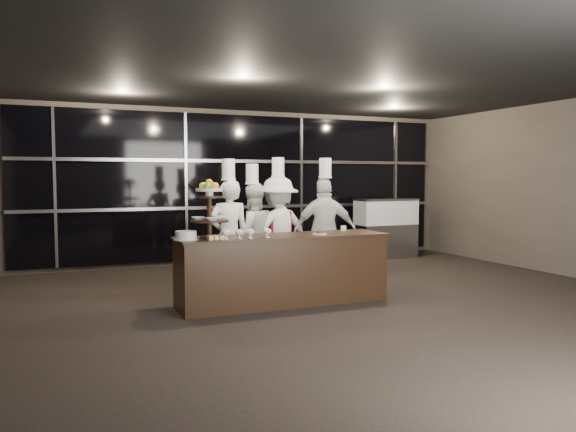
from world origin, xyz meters
name	(u,v)px	position (x,y,z in m)	size (l,w,h in m)	color
room	(381,193)	(0.00, 0.00, 1.50)	(10.00, 10.00, 10.00)	black
window_wall	(246,186)	(0.00, 4.94, 1.50)	(8.60, 0.10, 2.80)	black
buffet_counter	(283,269)	(-0.75, 1.20, 0.47)	(2.84, 0.74, 0.92)	black
display_stand	(209,205)	(-1.75, 1.20, 1.34)	(0.48, 0.48, 0.74)	black
compotes	(246,232)	(-1.35, 0.98, 1.00)	(0.65, 0.11, 0.12)	silver
layer_cake	(186,236)	(-2.07, 1.15, 0.97)	(0.30, 0.30, 0.11)	white
pastry_squares	(216,237)	(-1.72, 1.04, 0.95)	(0.20, 0.13, 0.05)	#F3CF77
small_plate	(319,233)	(-0.26, 1.10, 0.94)	(0.20, 0.20, 0.05)	white
chef_cup	(344,228)	(0.30, 1.45, 0.96)	(0.08, 0.08, 0.07)	white
display_case	(386,225)	(2.87, 4.30, 0.69)	(1.28, 0.56, 1.24)	#A5A5AA
chef_a	(229,235)	(-1.20, 2.17, 0.85)	(0.62, 0.42, 1.95)	white
chef_b	(252,235)	(-0.75, 2.44, 0.81)	(0.77, 0.60, 1.89)	silver
chef_c	(278,231)	(-0.32, 2.42, 0.86)	(1.18, 0.81, 1.99)	white
chef_d	(325,230)	(0.35, 2.15, 0.86)	(1.06, 0.70, 1.98)	silver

